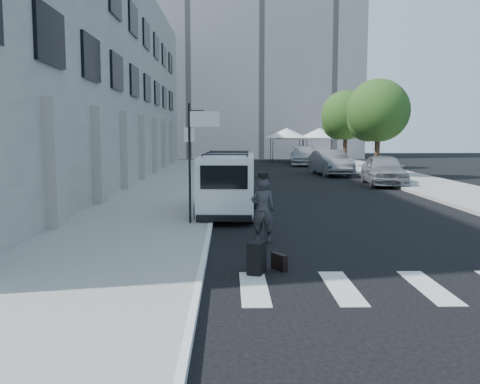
{
  "coord_description": "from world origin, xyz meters",
  "views": [
    {
      "loc": [
        -1.46,
        -12.44,
        2.82
      ],
      "look_at": [
        -1.17,
        1.13,
        1.3
      ],
      "focal_mm": 40.0,
      "sensor_mm": 36.0,
      "label": 1
    }
  ],
  "objects_px": {
    "parked_car_a": "(384,170)",
    "parked_car_c": "(304,156)",
    "suitcase": "(257,257)",
    "businessman": "(263,210)",
    "parked_car_b": "(331,163)",
    "cargo_van": "(228,183)",
    "briefcase": "(279,262)"
  },
  "relations": [
    {
      "from": "businessman",
      "to": "parked_car_a",
      "type": "bearing_deg",
      "value": -114.16
    },
    {
      "from": "cargo_van",
      "to": "briefcase",
      "type": "bearing_deg",
      "value": -79.57
    },
    {
      "from": "parked_car_a",
      "to": "parked_car_b",
      "type": "relative_size",
      "value": 0.97
    },
    {
      "from": "businessman",
      "to": "briefcase",
      "type": "height_order",
      "value": "businessman"
    },
    {
      "from": "briefcase",
      "to": "parked_car_c",
      "type": "height_order",
      "value": "parked_car_c"
    },
    {
      "from": "suitcase",
      "to": "businessman",
      "type": "bearing_deg",
      "value": 104.62
    },
    {
      "from": "suitcase",
      "to": "parked_car_c",
      "type": "xyz_separation_m",
      "value": [
        5.9,
        35.35,
        0.47
      ]
    },
    {
      "from": "parked_car_a",
      "to": "parked_car_c",
      "type": "height_order",
      "value": "parked_car_a"
    },
    {
      "from": "cargo_van",
      "to": "parked_car_a",
      "type": "height_order",
      "value": "cargo_van"
    },
    {
      "from": "suitcase",
      "to": "parked_car_b",
      "type": "xyz_separation_m",
      "value": [
        6.13,
        24.37,
        0.49
      ]
    },
    {
      "from": "businessman",
      "to": "suitcase",
      "type": "distance_m",
      "value": 3.13
    },
    {
      "from": "cargo_van",
      "to": "suitcase",
      "type": "bearing_deg",
      "value": -83.31
    },
    {
      "from": "businessman",
      "to": "parked_car_c",
      "type": "relative_size",
      "value": 0.3
    },
    {
      "from": "suitcase",
      "to": "cargo_van",
      "type": "xyz_separation_m",
      "value": [
        -0.59,
        7.84,
        0.74
      ]
    },
    {
      "from": "cargo_van",
      "to": "businessman",
      "type": "bearing_deg",
      "value": -76.83
    },
    {
      "from": "businessman",
      "to": "cargo_van",
      "type": "height_order",
      "value": "cargo_van"
    },
    {
      "from": "parked_car_a",
      "to": "briefcase",
      "type": "bearing_deg",
      "value": -106.63
    },
    {
      "from": "parked_car_b",
      "to": "parked_car_c",
      "type": "distance_m",
      "value": 10.98
    },
    {
      "from": "businessman",
      "to": "parked_car_b",
      "type": "relative_size",
      "value": 0.33
    },
    {
      "from": "parked_car_a",
      "to": "parked_car_c",
      "type": "xyz_separation_m",
      "value": [
        -1.8,
        17.59,
        -0.03
      ]
    },
    {
      "from": "suitcase",
      "to": "parked_car_a",
      "type": "xyz_separation_m",
      "value": [
        7.7,
        17.76,
        0.49
      ]
    },
    {
      "from": "suitcase",
      "to": "parked_car_a",
      "type": "relative_size",
      "value": 0.26
    },
    {
      "from": "cargo_van",
      "to": "parked_car_b",
      "type": "distance_m",
      "value": 17.84
    },
    {
      "from": "suitcase",
      "to": "parked_car_b",
      "type": "distance_m",
      "value": 25.13
    },
    {
      "from": "suitcase",
      "to": "parked_car_a",
      "type": "distance_m",
      "value": 19.36
    },
    {
      "from": "briefcase",
      "to": "parked_car_b",
      "type": "bearing_deg",
      "value": 47.21
    },
    {
      "from": "parked_car_c",
      "to": "cargo_van",
      "type": "bearing_deg",
      "value": -97.24
    },
    {
      "from": "businessman",
      "to": "suitcase",
      "type": "relative_size",
      "value": 1.33
    },
    {
      "from": "parked_car_b",
      "to": "parked_car_a",
      "type": "bearing_deg",
      "value": -82.78
    },
    {
      "from": "cargo_van",
      "to": "parked_car_c",
      "type": "distance_m",
      "value": 28.26
    },
    {
      "from": "businessman",
      "to": "suitcase",
      "type": "bearing_deg",
      "value": 86.61
    },
    {
      "from": "suitcase",
      "to": "parked_car_c",
      "type": "bearing_deg",
      "value": 101.06
    }
  ]
}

